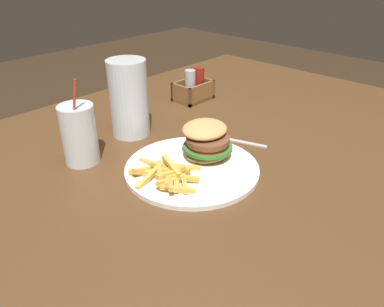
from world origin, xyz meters
name	(u,v)px	position (x,y,z in m)	size (l,w,h in m)	color
dining_table	(207,188)	(0.00, 0.00, 0.62)	(1.46, 1.05, 0.73)	brown
meal_plate_near	(197,157)	(-0.08, -0.04, 0.75)	(0.28, 0.28, 0.09)	white
beer_glass	(129,101)	(-0.07, 0.20, 0.82)	(0.09, 0.09, 0.19)	silver
juice_glass	(80,137)	(-0.23, 0.16, 0.79)	(0.07, 0.07, 0.19)	silver
spoon	(218,135)	(0.06, 0.02, 0.73)	(0.07, 0.16, 0.01)	silver
condiment_caddy	(194,89)	(0.22, 0.25, 0.76)	(0.11, 0.08, 0.10)	brown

